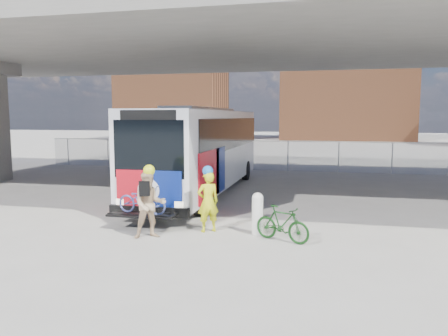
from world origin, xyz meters
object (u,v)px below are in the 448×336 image
(bike_parked, at_px, (282,224))
(bus, at_px, (203,144))
(cyclist_tan, at_px, (150,204))
(cyclist_hivis, at_px, (208,200))
(bollard, at_px, (257,212))

(bike_parked, bearing_deg, bus, 55.10)
(bus, distance_m, cyclist_tan, 7.43)
(cyclist_hivis, distance_m, bike_parked, 2.29)
(cyclist_tan, bearing_deg, bus, 63.84)
(bollard, distance_m, bike_parked, 0.93)
(cyclist_tan, distance_m, bike_parked, 3.62)
(bus, height_order, bike_parked, bus)
(bus, relative_size, cyclist_tan, 6.40)
(cyclist_hivis, height_order, bike_parked, cyclist_hivis)
(bollard, distance_m, cyclist_tan, 3.00)
(bollard, relative_size, cyclist_hivis, 0.62)
(cyclist_hivis, distance_m, cyclist_tan, 1.70)
(bus, bearing_deg, bike_parked, -59.11)
(bollard, xyz_separation_m, cyclist_tan, (-2.82, -0.99, 0.31))
(bike_parked, bearing_deg, bollard, 78.82)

